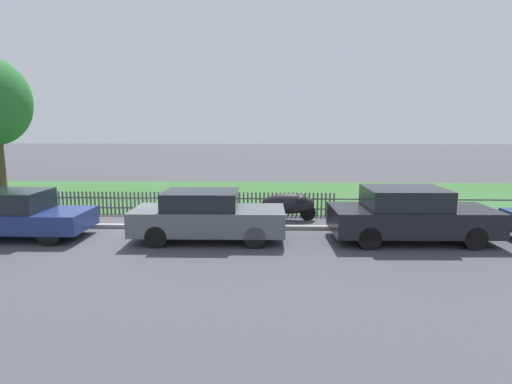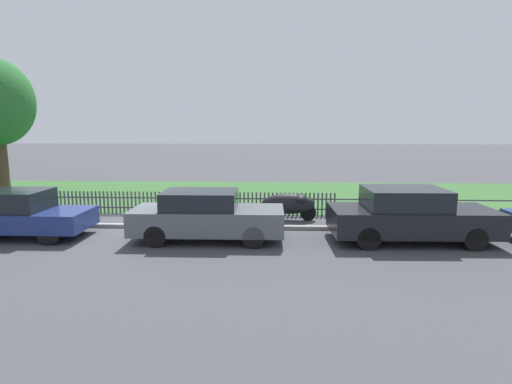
% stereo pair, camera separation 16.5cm
% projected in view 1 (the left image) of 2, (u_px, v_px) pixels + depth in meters
% --- Properties ---
extents(ground_plane, '(120.00, 120.00, 0.00)m').
position_uv_depth(ground_plane, '(158.00, 229.00, 12.82)').
color(ground_plane, '#424247').
extents(kerb_stone, '(37.37, 0.20, 0.12)m').
position_uv_depth(kerb_stone, '(159.00, 226.00, 12.91)').
color(kerb_stone, gray).
rests_on(kerb_stone, ground).
extents(grass_strip, '(37.37, 8.67, 0.01)m').
position_uv_depth(grass_strip, '(195.00, 195.00, 19.17)').
color(grass_strip, '#33602D').
rests_on(grass_strip, ground).
extents(park_fence, '(37.37, 0.05, 0.86)m').
position_uv_depth(park_fence, '(173.00, 203.00, 14.84)').
color(park_fence, '#4C4C51').
rests_on(park_fence, ground).
extents(parked_car_black_saloon, '(3.99, 1.65, 1.41)m').
position_uv_depth(parked_car_black_saloon, '(18.00, 214.00, 11.69)').
color(parked_car_black_saloon, navy).
rests_on(parked_car_black_saloon, ground).
extents(parked_car_navy_estate, '(4.34, 1.69, 1.45)m').
position_uv_depth(parked_car_navy_estate, '(207.00, 216.00, 11.44)').
color(parked_car_navy_estate, '#51565B').
rests_on(parked_car_navy_estate, ground).
extents(parked_car_red_compact, '(4.58, 1.96, 1.54)m').
position_uv_depth(parked_car_red_compact, '(409.00, 215.00, 11.39)').
color(parked_car_red_compact, black).
rests_on(parked_car_red_compact, ground).
extents(covered_motorcycle, '(1.96, 0.74, 0.94)m').
position_uv_depth(covered_motorcycle, '(289.00, 204.00, 13.94)').
color(covered_motorcycle, black).
rests_on(covered_motorcycle, ground).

